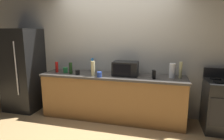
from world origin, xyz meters
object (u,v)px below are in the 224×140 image
at_px(mug_green, 65,70).
at_px(paper_towel_roll, 172,71).
at_px(bottle_hand_soap, 93,69).
at_px(refrigerator, 23,70).
at_px(stove_range, 222,106).
at_px(bottle_vinegar, 181,70).
at_px(mug_blue, 99,74).
at_px(microwave, 126,68).
at_px(bottle_spray_cleaner, 92,65).
at_px(bottle_hot_sauce, 57,67).
at_px(bottle_wine, 71,68).
at_px(cordless_phone, 154,74).
at_px(mug_black, 78,72).

bearing_deg(mug_green, paper_towel_roll, 2.22).
bearing_deg(bottle_hand_soap, refrigerator, 174.10).
bearing_deg(mug_green, refrigerator, 178.27).
bearing_deg(refrigerator, mug_green, -1.73).
distance_m(stove_range, bottle_vinegar, 0.94).
bearing_deg(mug_blue, mug_green, 166.08).
bearing_deg(microwave, bottle_spray_cleaner, 170.06).
distance_m(paper_towel_roll, bottle_hot_sauce, 2.32).
relative_size(microwave, bottle_wine, 2.15).
bearing_deg(mug_blue, stove_range, 6.05).
bearing_deg(bottle_vinegar, cordless_phone, -161.54).
height_order(paper_towel_roll, bottle_wine, paper_towel_roll).
relative_size(refrigerator, microwave, 3.75).
relative_size(refrigerator, mug_black, 20.11).
distance_m(stove_range, bottle_hot_sauce, 3.24).
distance_m(cordless_phone, mug_black, 1.48).
xyz_separation_m(refrigerator, mug_green, (1.06, -0.03, 0.05)).
bearing_deg(cordless_phone, stove_range, -9.90).
distance_m(bottle_hot_sauce, mug_green, 0.21).
distance_m(bottle_hot_sauce, mug_blue, 1.03).
bearing_deg(mug_blue, paper_towel_roll, 12.09).
height_order(stove_range, mug_black, stove_range).
distance_m(refrigerator, bottle_vinegar, 3.33).
relative_size(bottle_wine, mug_blue, 2.25).
xyz_separation_m(refrigerator, stove_range, (4.05, 0.00, -0.44)).
bearing_deg(bottle_hand_soap, microwave, 21.07).
xyz_separation_m(stove_range, bottle_hot_sauce, (-3.19, -0.03, 0.55)).
height_order(stove_range, bottle_vinegar, bottle_vinegar).
height_order(bottle_hand_soap, mug_green, bottle_hand_soap).
distance_m(cordless_phone, bottle_spray_cleaner, 1.31).
bearing_deg(cordless_phone, bottle_wine, 165.87).
relative_size(refrigerator, mug_green, 16.38).
bearing_deg(bottle_hot_sauce, bottle_wine, -7.02).
bearing_deg(bottle_spray_cleaner, stove_range, -4.08).
height_order(bottle_hot_sauce, mug_blue, bottle_hot_sauce).
bearing_deg(stove_range, bottle_hand_soap, -175.63).
relative_size(paper_towel_roll, mug_black, 3.02).
xyz_separation_m(cordless_phone, mug_green, (-1.79, 0.05, -0.02)).
bearing_deg(paper_towel_roll, stove_range, -3.31).
bearing_deg(stove_range, bottle_spray_cleaner, 175.92).
relative_size(bottle_hot_sauce, bottle_spray_cleaner, 0.74).
bearing_deg(paper_towel_roll, mug_blue, -167.91).
bearing_deg(mug_blue, bottle_hand_soap, 159.56).
distance_m(bottle_hot_sauce, mug_black, 0.53).
relative_size(bottle_hand_soap, mug_black, 3.22).
relative_size(refrigerator, bottle_hand_soap, 6.24).
distance_m(refrigerator, bottle_hand_soap, 1.74).
distance_m(refrigerator, mug_black, 1.39).
xyz_separation_m(microwave, mug_black, (-0.93, -0.18, -0.09)).
bearing_deg(bottle_spray_cleaner, microwave, -9.94).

